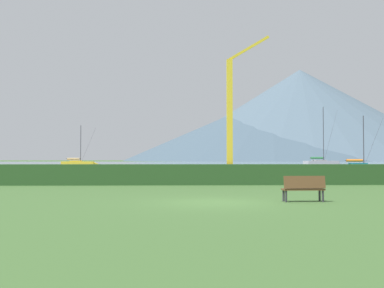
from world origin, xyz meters
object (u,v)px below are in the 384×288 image
Objects in this scene: sailboat_slip_2 at (322,163)px; park_bench_near_path at (304,187)px; dock_crane at (231,121)px; sailboat_slip_3 at (361,167)px; sailboat_slip_5 at (78,163)px.

park_bench_near_path is at bearing -120.24° from sailboat_slip_2.
sailboat_slip_3 is at bearing -18.68° from dock_crane.
dock_crane reaches higher than sailboat_slip_2.
dock_crane is at bearing -137.59° from sailboat_slip_2.
sailboat_slip_2 is at bearing 54.10° from dock_crane.
park_bench_near_path is (-26.86, -80.02, -0.20)m from sailboat_slip_2.
sailboat_slip_2 is at bearing 69.08° from park_bench_near_path.
park_bench_near_path is 0.08× the size of dock_crane.
park_bench_near_path is at bearing -117.00° from sailboat_slip_3.
dock_crane is at bearing -53.39° from sailboat_slip_5.
sailboat_slip_2 is 0.67× the size of dock_crane.
sailboat_slip_5 is 42.76m from dock_crane.
sailboat_slip_5 is 0.45× the size of dock_crane.
sailboat_slip_2 is 1.50× the size of sailboat_slip_5.
sailboat_slip_2 is 8.43× the size of park_bench_near_path.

